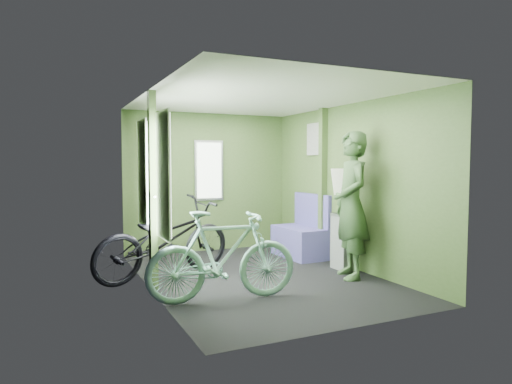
# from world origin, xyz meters

# --- Properties ---
(room) EXTENTS (4.00, 4.02, 2.31)m
(room) POSITION_xyz_m (-0.04, 0.04, 1.44)
(room) COLOR black
(room) RESTS_ON ground
(bicycle_black) EXTENTS (2.09, 1.36, 1.11)m
(bicycle_black) POSITION_xyz_m (-1.12, 0.43, 0.00)
(bicycle_black) COLOR black
(bicycle_black) RESTS_ON ground
(bicycle_mint) EXTENTS (1.69, 0.71, 1.00)m
(bicycle_mint) POSITION_xyz_m (-0.79, -0.77, 0.00)
(bicycle_mint) COLOR #83BAB1
(bicycle_mint) RESTS_ON ground
(passenger) EXTENTS (0.63, 0.82, 1.88)m
(passenger) POSITION_xyz_m (1.06, -0.50, 0.94)
(passenger) COLOR #324D2A
(passenger) RESTS_ON ground
(waste_box) EXTENTS (0.23, 0.32, 0.78)m
(waste_box) POSITION_xyz_m (1.26, -0.08, 0.39)
(waste_box) COLOR slate
(waste_box) RESTS_ON ground
(bench_seat) EXTENTS (0.56, 0.96, 0.99)m
(bench_seat) POSITION_xyz_m (1.15, 0.89, 0.29)
(bench_seat) COLOR navy
(bench_seat) RESTS_ON ground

